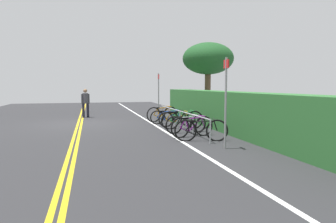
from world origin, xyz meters
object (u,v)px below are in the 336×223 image
(bicycle_6, at_px, (201,130))
(bicycle_3, at_px, (182,120))
(bicycle_5, at_px, (192,127))
(sign_post_far, at_px, (226,95))
(bicycle_1, at_px, (168,117))
(pedestrian, at_px, (85,101))
(bicycle_0, at_px, (162,114))
(tree_near_left, at_px, (208,59))
(sign_post_near, at_px, (159,92))
(bicycle_2, at_px, (177,119))
(bike_rack, at_px, (180,115))
(bicycle_4, at_px, (186,124))

(bicycle_6, bearing_deg, bicycle_3, 175.08)
(bicycle_5, height_order, sign_post_far, sign_post_far)
(bicycle_1, xyz_separation_m, pedestrian, (-3.78, -3.81, 0.60))
(bicycle_0, height_order, tree_near_left, tree_near_left)
(sign_post_near, bearing_deg, tree_near_left, 109.72)
(bicycle_2, bearing_deg, bicycle_5, -5.15)
(bicycle_1, xyz_separation_m, bicycle_6, (4.61, -0.10, 0.03))
(sign_post_far, bearing_deg, bicycle_1, -178.72)
(bicycle_2, relative_size, bicycle_6, 0.98)
(bicycle_1, xyz_separation_m, bicycle_5, (3.72, -0.10, 0.04))
(bicycle_2, bearing_deg, bicycle_3, -0.36)
(pedestrian, relative_size, sign_post_far, 0.62)
(bicycle_1, bearing_deg, bike_rack, 0.64)
(sign_post_far, bearing_deg, sign_post_near, -178.89)
(bicycle_0, distance_m, bicycle_4, 3.78)
(bicycle_0, relative_size, sign_post_far, 0.65)
(bicycle_0, xyz_separation_m, sign_post_near, (-1.02, 0.05, 1.09))
(bike_rack, distance_m, tree_near_left, 6.55)
(bicycle_4, bearing_deg, pedestrian, -150.34)
(bicycle_1, relative_size, bicycle_4, 1.05)
(bicycle_0, xyz_separation_m, tree_near_left, (-2.19, 3.33, 2.98))
(bicycle_2, xyz_separation_m, bicycle_6, (3.62, -0.25, 0.03))
(bicycle_4, bearing_deg, sign_post_near, 179.77)
(bike_rack, bearing_deg, bicycle_6, -2.57)
(pedestrian, bearing_deg, bicycle_6, 23.83)
(sign_post_near, xyz_separation_m, sign_post_far, (7.85, 0.15, 0.08))
(bicycle_3, relative_size, bicycle_4, 1.09)
(bicycle_0, xyz_separation_m, sign_post_far, (6.83, 0.20, 1.17))
(sign_post_near, bearing_deg, bike_rack, 0.63)
(bicycle_1, bearing_deg, bicycle_5, -1.54)
(bicycle_6, bearing_deg, bicycle_0, 179.66)
(sign_post_near, bearing_deg, bicycle_6, -0.71)
(bicycle_0, bearing_deg, bicycle_3, 4.45)
(bicycle_3, distance_m, pedestrian, 6.84)
(bike_rack, height_order, bicycle_0, bike_rack)
(bicycle_2, bearing_deg, bicycle_1, -171.61)
(bicycle_5, bearing_deg, bicycle_1, 178.46)
(bicycle_5, xyz_separation_m, pedestrian, (-7.50, -3.71, 0.57))
(bicycle_2, bearing_deg, bicycle_4, -5.75)
(bicycle_2, height_order, tree_near_left, tree_near_left)
(bicycle_0, xyz_separation_m, bicycle_5, (4.66, -0.03, -0.01))
(bicycle_4, relative_size, bicycle_5, 0.99)
(bicycle_0, height_order, pedestrian, pedestrian)
(bicycle_3, height_order, pedestrian, pedestrian)
(bicycle_3, distance_m, sign_post_near, 3.89)
(sign_post_far, xyz_separation_m, tree_near_left, (-9.02, 3.13, 1.81))
(bicycle_4, relative_size, tree_near_left, 0.39)
(bicycle_1, xyz_separation_m, sign_post_far, (5.89, 0.13, 1.21))
(bicycle_5, bearing_deg, bicycle_4, 176.11)
(bicycle_0, xyz_separation_m, bicycle_4, (3.78, 0.03, -0.04))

